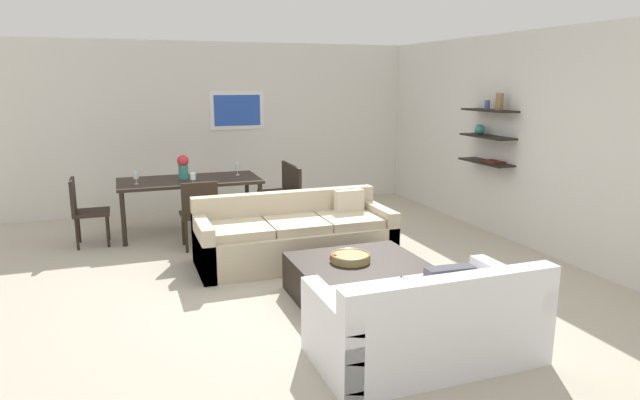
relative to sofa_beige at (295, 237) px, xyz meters
name	(u,v)px	position (x,y,z in m)	size (l,w,h in m)	color
ground_plane	(301,271)	(-0.03, -0.34, -0.29)	(18.00, 18.00, 0.00)	#BCB29E
back_wall_unit	(252,125)	(0.26, 3.19, 1.06)	(8.40, 0.09, 2.70)	silver
right_wall_shelf_unit	(499,136)	(2.99, 0.26, 1.06)	(0.34, 8.20, 2.70)	silver
sofa_beige	(295,237)	(0.00, 0.00, 0.00)	(2.26, 0.90, 0.78)	beige
loveseat_white	(427,323)	(0.24, -2.56, 0.00)	(1.69, 0.90, 0.78)	white
coffee_table	(358,279)	(0.24, -1.28, -0.10)	(1.24, 1.05, 0.38)	black
decorative_bowl	(350,257)	(0.17, -1.26, 0.13)	(0.39, 0.39, 0.08)	#99844C
apple_on_coffee_table	(334,258)	(0.01, -1.23, 0.13)	(0.08, 0.08, 0.08)	red
dining_table	(190,184)	(-0.98, 1.75, 0.39)	(1.92, 0.96, 0.75)	black
dining_chair_left_near	(84,207)	(-2.35, 1.53, 0.21)	(0.44, 0.44, 0.88)	black
dining_chair_right_far	(280,187)	(0.38, 1.97, 0.21)	(0.44, 0.44, 0.88)	black
dining_chair_foot	(199,210)	(-0.98, 0.86, 0.21)	(0.44, 0.44, 0.88)	black
dining_chair_right_near	(288,193)	(0.38, 1.53, 0.21)	(0.44, 0.44, 0.88)	black
wine_glass_right_far	(237,167)	(-0.28, 1.87, 0.58)	(0.06, 0.06, 0.18)	silver
wine_glass_foot	(193,177)	(-0.98, 1.33, 0.56)	(0.07, 0.07, 0.15)	silver
wine_glass_left_near	(136,176)	(-1.68, 1.63, 0.57)	(0.07, 0.07, 0.17)	silver
centerpiece_vase	(183,166)	(-1.05, 1.81, 0.64)	(0.16, 0.16, 0.33)	teal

